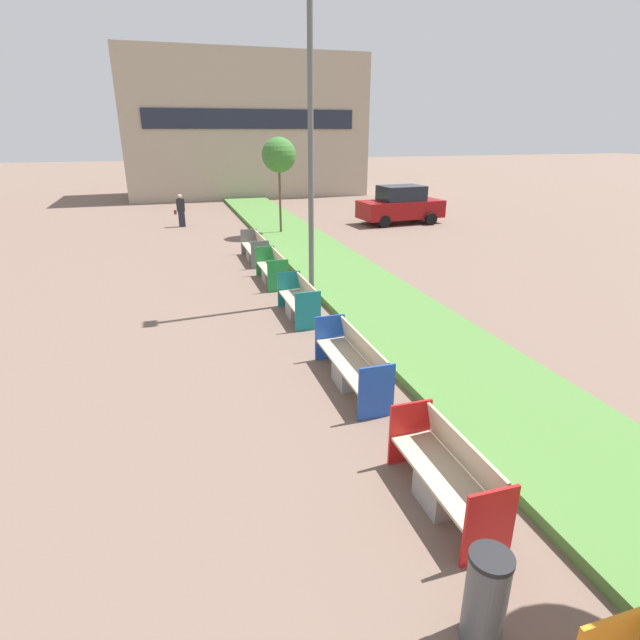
{
  "coord_description": "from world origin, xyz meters",
  "views": [
    {
      "loc": [
        -2.05,
        3.38,
        4.4
      ],
      "look_at": [
        0.9,
        12.93,
        0.6
      ],
      "focal_mm": 28.0,
      "sensor_mm": 36.0,
      "label": 1
    }
  ],
  "objects_px": {
    "bench_grey_frame": "(256,250)",
    "litter_bin": "(485,598)",
    "bench_red_frame": "(446,480)",
    "sapling_tree_far": "(279,155)",
    "street_lamp_post": "(311,123)",
    "bench_blue_frame": "(352,366)",
    "parked_car_distant": "(401,205)",
    "bench_teal_frame": "(299,303)",
    "pedestrian_walking": "(181,211)",
    "bench_green_frame": "(273,271)"
  },
  "relations": [
    {
      "from": "bench_teal_frame",
      "to": "bench_grey_frame",
      "type": "distance_m",
      "value": 6.13
    },
    {
      "from": "bench_teal_frame",
      "to": "street_lamp_post",
      "type": "relative_size",
      "value": 0.22
    },
    {
      "from": "bench_red_frame",
      "to": "pedestrian_walking",
      "type": "bearing_deg",
      "value": 96.05
    },
    {
      "from": "bench_teal_frame",
      "to": "sapling_tree_far",
      "type": "xyz_separation_m",
      "value": [
        1.9,
        10.33,
        3.06
      ]
    },
    {
      "from": "bench_teal_frame",
      "to": "bench_grey_frame",
      "type": "bearing_deg",
      "value": 89.95
    },
    {
      "from": "litter_bin",
      "to": "pedestrian_walking",
      "type": "xyz_separation_m",
      "value": [
        -1.63,
        22.67,
        0.29
      ]
    },
    {
      "from": "bench_grey_frame",
      "to": "bench_red_frame",
      "type": "bearing_deg",
      "value": -90.02
    },
    {
      "from": "bench_blue_frame",
      "to": "parked_car_distant",
      "type": "distance_m",
      "value": 17.52
    },
    {
      "from": "street_lamp_post",
      "to": "sapling_tree_far",
      "type": "xyz_separation_m",
      "value": [
        1.29,
        9.32,
        -1.15
      ]
    },
    {
      "from": "bench_blue_frame",
      "to": "bench_teal_frame",
      "type": "height_order",
      "value": "same"
    },
    {
      "from": "bench_green_frame",
      "to": "litter_bin",
      "type": "xyz_separation_m",
      "value": [
        -0.6,
        -11.91,
        0.13
      ]
    },
    {
      "from": "litter_bin",
      "to": "pedestrian_walking",
      "type": "distance_m",
      "value": 22.73
    },
    {
      "from": "bench_grey_frame",
      "to": "street_lamp_post",
      "type": "xyz_separation_m",
      "value": [
        0.61,
        -5.12,
        4.2
      ]
    },
    {
      "from": "parked_car_distant",
      "to": "bench_blue_frame",
      "type": "bearing_deg",
      "value": -122.81
    },
    {
      "from": "bench_blue_frame",
      "to": "bench_teal_frame",
      "type": "distance_m",
      "value": 3.74
    },
    {
      "from": "bench_grey_frame",
      "to": "street_lamp_post",
      "type": "height_order",
      "value": "street_lamp_post"
    },
    {
      "from": "litter_bin",
      "to": "parked_car_distant",
      "type": "distance_m",
      "value": 22.26
    },
    {
      "from": "bench_teal_frame",
      "to": "bench_red_frame",
      "type": "bearing_deg",
      "value": -90.0
    },
    {
      "from": "litter_bin",
      "to": "bench_red_frame",
      "type": "bearing_deg",
      "value": 70.39
    },
    {
      "from": "street_lamp_post",
      "to": "sapling_tree_far",
      "type": "distance_m",
      "value": 9.48
    },
    {
      "from": "litter_bin",
      "to": "sapling_tree_far",
      "type": "height_order",
      "value": "sapling_tree_far"
    },
    {
      "from": "bench_blue_frame",
      "to": "street_lamp_post",
      "type": "xyz_separation_m",
      "value": [
        0.61,
        4.76,
        4.2
      ]
    },
    {
      "from": "bench_grey_frame",
      "to": "pedestrian_walking",
      "type": "relative_size",
      "value": 1.48
    },
    {
      "from": "bench_grey_frame",
      "to": "pedestrian_walking",
      "type": "height_order",
      "value": "pedestrian_walking"
    },
    {
      "from": "bench_red_frame",
      "to": "parked_car_distant",
      "type": "height_order",
      "value": "parked_car_distant"
    },
    {
      "from": "pedestrian_walking",
      "to": "parked_car_distant",
      "type": "distance_m",
      "value": 10.84
    },
    {
      "from": "parked_car_distant",
      "to": "bench_teal_frame",
      "type": "bearing_deg",
      "value": -130.0
    },
    {
      "from": "bench_teal_frame",
      "to": "sapling_tree_far",
      "type": "height_order",
      "value": "sapling_tree_far"
    },
    {
      "from": "bench_blue_frame",
      "to": "sapling_tree_far",
      "type": "relative_size",
      "value": 0.58
    },
    {
      "from": "street_lamp_post",
      "to": "parked_car_distant",
      "type": "distance_m",
      "value": 13.66
    },
    {
      "from": "bench_teal_frame",
      "to": "street_lamp_post",
      "type": "bearing_deg",
      "value": 58.71
    },
    {
      "from": "bench_blue_frame",
      "to": "street_lamp_post",
      "type": "height_order",
      "value": "street_lamp_post"
    },
    {
      "from": "bench_red_frame",
      "to": "sapling_tree_far",
      "type": "bearing_deg",
      "value": 83.75
    },
    {
      "from": "bench_red_frame",
      "to": "sapling_tree_far",
      "type": "height_order",
      "value": "sapling_tree_far"
    },
    {
      "from": "litter_bin",
      "to": "sapling_tree_far",
      "type": "relative_size",
      "value": 0.23
    },
    {
      "from": "litter_bin",
      "to": "parked_car_distant",
      "type": "xyz_separation_m",
      "value": [
        8.97,
        20.37,
        0.42
      ]
    },
    {
      "from": "bench_red_frame",
      "to": "bench_green_frame",
      "type": "distance_m",
      "value": 10.23
    },
    {
      "from": "bench_blue_frame",
      "to": "litter_bin",
      "type": "xyz_separation_m",
      "value": [
        -0.6,
        -4.98,
        0.11
      ]
    },
    {
      "from": "bench_red_frame",
      "to": "litter_bin",
      "type": "relative_size",
      "value": 1.94
    },
    {
      "from": "bench_teal_frame",
      "to": "sapling_tree_far",
      "type": "relative_size",
      "value": 0.45
    },
    {
      "from": "bench_green_frame",
      "to": "pedestrian_walking",
      "type": "bearing_deg",
      "value": 101.68
    },
    {
      "from": "bench_green_frame",
      "to": "pedestrian_walking",
      "type": "height_order",
      "value": "pedestrian_walking"
    },
    {
      "from": "bench_blue_frame",
      "to": "street_lamp_post",
      "type": "bearing_deg",
      "value": 82.71
    },
    {
      "from": "bench_blue_frame",
      "to": "bench_teal_frame",
      "type": "xyz_separation_m",
      "value": [
        -0.01,
        3.74,
        -0.02
      ]
    },
    {
      "from": "bench_blue_frame",
      "to": "parked_car_distant",
      "type": "xyz_separation_m",
      "value": [
        8.36,
        15.39,
        0.54
      ]
    },
    {
      "from": "bench_grey_frame",
      "to": "litter_bin",
      "type": "xyz_separation_m",
      "value": [
        -0.6,
        -14.86,
        0.12
      ]
    },
    {
      "from": "bench_teal_frame",
      "to": "street_lamp_post",
      "type": "height_order",
      "value": "street_lamp_post"
    },
    {
      "from": "bench_red_frame",
      "to": "litter_bin",
      "type": "xyz_separation_m",
      "value": [
        -0.6,
        -1.68,
        0.13
      ]
    },
    {
      "from": "bench_grey_frame",
      "to": "street_lamp_post",
      "type": "bearing_deg",
      "value": -83.21
    },
    {
      "from": "bench_green_frame",
      "to": "street_lamp_post",
      "type": "xyz_separation_m",
      "value": [
        0.61,
        -2.17,
        4.21
      ]
    }
  ]
}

